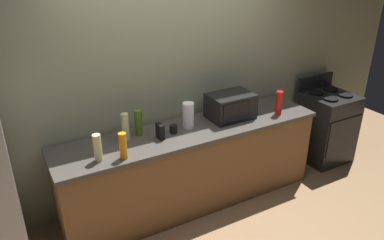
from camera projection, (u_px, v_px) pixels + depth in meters
The scene contains 13 objects.
ground_plane at pixel (211, 221), 3.87m from camera, with size 8.00×8.00×0.00m, color #93704C.
back_wall at pixel (173, 76), 3.94m from camera, with size 6.40×0.10×2.70m, color gray.
counter_run at pixel (192, 166), 4.00m from camera, with size 2.84×0.64×0.90m.
stove_range at pixel (325, 126), 4.87m from camera, with size 0.60×0.61×1.08m.
microwave at pixel (231, 106), 4.01m from camera, with size 0.48×0.35×0.27m.
paper_towel_roll at pixel (188, 115), 3.78m from camera, with size 0.12×0.12×0.27m, color white.
cordless_phone at pixel (160, 131), 3.59m from camera, with size 0.05×0.11×0.15m, color black.
bottle_dish_soap at pixel (123, 146), 3.23m from camera, with size 0.07×0.07×0.24m, color orange.
bottle_olive_oil at pixel (139, 123), 3.64m from camera, with size 0.07×0.07×0.26m, color #4C6B19.
bottle_vinegar at pixel (125, 127), 3.54m from camera, with size 0.07×0.07×0.27m, color beige.
bottle_hand_soap at pixel (98, 148), 3.19m from camera, with size 0.07×0.07×0.25m, color beige.
bottle_hot_sauce at pixel (279, 103), 4.09m from camera, with size 0.07×0.07×0.27m, color red.
mug_black at pixel (173, 129), 3.71m from camera, with size 0.08×0.08×0.09m, color black.
Camera 1 is at (-1.66, -2.59, 2.58)m, focal length 34.84 mm.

